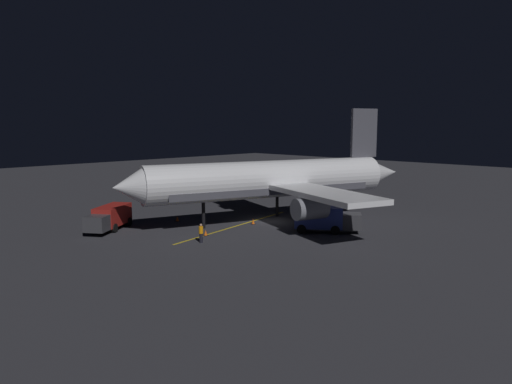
% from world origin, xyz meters
% --- Properties ---
extents(ground_plane, '(180.00, 180.00, 0.20)m').
position_xyz_m(ground_plane, '(0.00, 0.00, -0.10)').
color(ground_plane, '#303036').
extents(apron_guide_stripe, '(3.86, 19.05, 0.01)m').
position_xyz_m(apron_guide_stripe, '(0.92, 4.00, 0.00)').
color(apron_guide_stripe, gold).
rests_on(apron_guide_stripe, ground_plane).
extents(airliner, '(30.54, 33.89, 12.45)m').
position_xyz_m(airliner, '(-0.19, -0.55, 4.53)').
color(airliner, white).
rests_on(airliner, ground_plane).
extents(baggage_truck, '(5.37, 6.57, 2.39)m').
position_xyz_m(baggage_truck, '(8.68, 14.28, 1.25)').
color(baggage_truck, maroon).
rests_on(baggage_truck, ground_plane).
extents(catering_truck, '(6.44, 5.44, 2.56)m').
position_xyz_m(catering_truck, '(-7.48, -0.05, 1.32)').
color(catering_truck, navy).
rests_on(catering_truck, ground_plane).
extents(ground_crew_worker, '(0.40, 0.40, 1.74)m').
position_xyz_m(ground_crew_worker, '(-2.05, 11.23, 0.89)').
color(ground_crew_worker, black).
rests_on(ground_crew_worker, ground_plane).
extents(traffic_cone_near_left, '(0.50, 0.50, 0.55)m').
position_xyz_m(traffic_cone_near_left, '(-0.18, 9.14, 0.25)').
color(traffic_cone_near_left, '#EA590F').
rests_on(traffic_cone_near_left, ground_plane).
extents(traffic_cone_near_right, '(0.50, 0.50, 0.55)m').
position_xyz_m(traffic_cone_near_right, '(7.45, 6.82, 0.25)').
color(traffic_cone_near_right, '#EA590F').
rests_on(traffic_cone_near_right, ground_plane).
extents(traffic_cone_under_wing, '(0.50, 0.50, 0.55)m').
position_xyz_m(traffic_cone_under_wing, '(0.33, 2.11, 0.25)').
color(traffic_cone_under_wing, '#EA590F').
rests_on(traffic_cone_under_wing, ground_plane).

